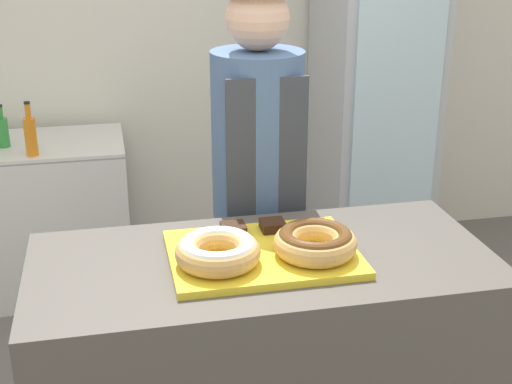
{
  "coord_description": "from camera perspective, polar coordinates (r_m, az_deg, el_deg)",
  "views": [
    {
      "loc": [
        -0.44,
        -1.93,
        1.92
      ],
      "look_at": [
        0.0,
        0.1,
        1.11
      ],
      "focal_mm": 50.0,
      "sensor_mm": 36.0,
      "label": 1
    }
  ],
  "objects": [
    {
      "name": "wall_back",
      "position": [
        4.13,
        -6.1,
        13.11
      ],
      "size": [
        8.0,
        0.06,
        2.7
      ],
      "color": "silver",
      "rests_on": "ground_plane"
    },
    {
      "name": "serving_tray",
      "position": [
        2.21,
        0.55,
        -4.99
      ],
      "size": [
        0.58,
        0.43,
        0.02
      ],
      "color": "yellow",
      "rests_on": "display_counter"
    },
    {
      "name": "chest_freezer",
      "position": [
        3.99,
        -17.87,
        -1.97
      ],
      "size": [
        1.07,
        0.58,
        0.83
      ],
      "color": "silver",
      "rests_on": "ground_plane"
    },
    {
      "name": "baker_person",
      "position": [
        2.73,
        0.14,
        0.01
      ],
      "size": [
        0.34,
        0.34,
        1.74
      ],
      "color": "#4C4C51",
      "rests_on": "ground_plane"
    },
    {
      "name": "donut_chocolate_glaze",
      "position": [
        2.17,
        4.76,
        -3.94
      ],
      "size": [
        0.25,
        0.25,
        0.08
      ],
      "color": "tan",
      "rests_on": "serving_tray"
    },
    {
      "name": "brownie_back_right",
      "position": [
        2.34,
        1.34,
        -2.69
      ],
      "size": [
        0.08,
        0.08,
        0.03
      ],
      "color": "black",
      "rests_on": "serving_tray"
    },
    {
      "name": "donut_light_glaze",
      "position": [
        2.11,
        -3.07,
        -4.68
      ],
      "size": [
        0.25,
        0.25,
        0.08
      ],
      "color": "tan",
      "rests_on": "serving_tray"
    },
    {
      "name": "brownie_back_left",
      "position": [
        2.31,
        -1.83,
        -2.97
      ],
      "size": [
        0.08,
        0.08,
        0.03
      ],
      "color": "black",
      "rests_on": "serving_tray"
    },
    {
      "name": "beverage_fridge",
      "position": [
        4.06,
        9.32,
        7.14
      ],
      "size": [
        0.57,
        0.68,
        1.91
      ],
      "color": "#ADB2B7",
      "rests_on": "ground_plane"
    },
    {
      "name": "bottle_orange",
      "position": [
        3.61,
        -17.59,
        4.38
      ],
      "size": [
        0.06,
        0.06,
        0.27
      ],
      "color": "orange",
      "rests_on": "chest_freezer"
    },
    {
      "name": "bottle_green_b",
      "position": [
        3.8,
        -19.63,
        4.64
      ],
      "size": [
        0.06,
        0.06,
        0.22
      ],
      "color": "#2D8C38",
      "rests_on": "chest_freezer"
    },
    {
      "name": "display_counter",
      "position": [
        2.46,
        0.51,
        -15.08
      ],
      "size": [
        1.44,
        0.67,
        0.93
      ],
      "color": "#4C4742",
      "rests_on": "ground_plane"
    }
  ]
}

